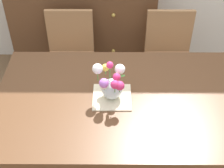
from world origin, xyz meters
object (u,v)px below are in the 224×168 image
(chair_left, at_px, (70,53))
(flower_vase, at_px, (111,84))
(chair_right, at_px, (169,53))
(dining_table, at_px, (121,107))
(dresser, at_px, (84,28))

(chair_left, height_order, flower_vase, flower_vase)
(chair_right, bearing_deg, flower_vase, 58.94)
(chair_left, xyz_separation_m, chair_right, (0.90, 0.00, 0.00))
(chair_right, bearing_deg, dining_table, 62.53)
(dresser, bearing_deg, chair_right, -29.93)
(dining_table, xyz_separation_m, dresser, (-0.36, 1.33, -0.19))
(dresser, xyz_separation_m, flower_vase, (0.29, -1.33, 0.40))
(dining_table, xyz_separation_m, chair_left, (-0.45, 0.87, -0.17))
(chair_left, relative_size, chair_right, 1.00)
(chair_left, relative_size, dresser, 0.64)
(dining_table, distance_m, flower_vase, 0.22)
(chair_right, xyz_separation_m, dresser, (-0.81, 0.46, -0.02))
(dining_table, bearing_deg, chair_right, 62.53)
(chair_left, xyz_separation_m, dresser, (0.09, 0.46, -0.02))
(chair_left, xyz_separation_m, flower_vase, (0.38, -0.86, 0.38))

